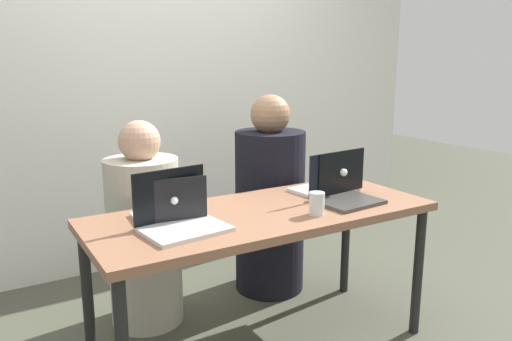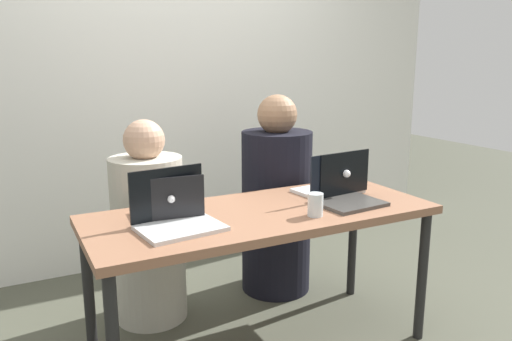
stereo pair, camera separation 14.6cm
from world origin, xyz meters
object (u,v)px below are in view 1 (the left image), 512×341
object	(u,v)px
laptop_front_left	(180,217)
laptop_back_right	(330,183)
person_on_left	(144,235)
laptop_back_left	(170,210)
laptop_front_right	(342,191)
water_glass_right	(317,205)
person_on_right	(270,205)

from	to	relation	value
laptop_front_left	laptop_back_right	size ratio (longest dim) A/B	1.03
person_on_left	laptop_back_left	size ratio (longest dim) A/B	3.53
laptop_back_right	laptop_back_left	xyz separation A→B (m)	(-0.90, 0.00, -0.01)
laptop_back_right	person_on_left	bearing A→B (deg)	-35.56
laptop_front_left	laptop_back_left	distance (m)	0.13
laptop_front_right	laptop_front_left	world-z (taller)	laptop_front_left
laptop_front_right	laptop_front_left	xyz separation A→B (m)	(-0.86, 0.03, 0.00)
laptop_front_right	water_glass_right	bearing A→B (deg)	-160.95
laptop_front_left	water_glass_right	bearing A→B (deg)	-19.66
laptop_back_right	laptop_front_right	bearing A→B (deg)	66.38
person_on_right	water_glass_right	size ratio (longest dim) A/B	11.50
person_on_right	laptop_back_left	distance (m)	0.99
person_on_right	laptop_front_right	bearing A→B (deg)	83.69
person_on_left	person_on_right	bearing A→B (deg)	164.63
laptop_back_right	laptop_front_left	bearing A→B (deg)	1.74
laptop_front_right	laptop_back_right	world-z (taller)	laptop_back_right
person_on_left	laptop_back_right	size ratio (longest dim) A/B	3.16
laptop_back_right	water_glass_right	bearing A→B (deg)	35.98
person_on_right	laptop_back_left	xyz separation A→B (m)	(-0.83, -0.48, 0.23)
person_on_left	laptop_back_right	world-z (taller)	person_on_left
person_on_right	laptop_back_right	size ratio (longest dim) A/B	3.46
laptop_back_left	water_glass_right	xyz separation A→B (m)	(0.61, -0.27, 0.00)
person_on_right	laptop_back_right	world-z (taller)	person_on_right
person_on_right	laptop_back_left	world-z (taller)	person_on_right
laptop_front_left	laptop_back_right	world-z (taller)	laptop_front_left
person_on_left	laptop_back_left	xyz separation A→B (m)	(-0.03, -0.48, 0.27)
laptop_front_left	water_glass_right	distance (m)	0.63
person_on_left	laptop_back_left	distance (m)	0.56
person_on_left	laptop_back_left	bearing A→B (deg)	70.84
laptop_front_right	laptop_back_left	size ratio (longest dim) A/B	1.02
person_on_right	water_glass_right	xyz separation A→B (m)	(-0.23, -0.75, 0.23)
person_on_left	person_on_right	xyz separation A→B (m)	(0.80, -0.00, 0.05)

